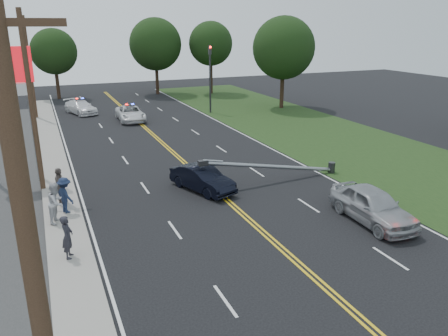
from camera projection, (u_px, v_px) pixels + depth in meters
name	position (u px, v px, depth m)	size (l,w,h in m)	color
ground	(287.00, 254.00, 18.33)	(120.00, 120.00, 0.00)	black
sidewalk	(60.00, 199.00, 23.92)	(1.80, 70.00, 0.12)	gray
grass_verge	(375.00, 155.00, 32.09)	(12.00, 80.00, 0.01)	#1A3113
centerline_yellow	(204.00, 179.00, 27.06)	(0.36, 80.00, 0.00)	gold
pylon_sign	(4.00, 83.00, 24.76)	(3.20, 0.35, 8.00)	gray
traffic_signal	(210.00, 73.00, 46.30)	(0.28, 0.41, 7.05)	#2D2D30
fallen_streetlight	(279.00, 167.00, 26.59)	(9.36, 0.44, 1.91)	#2D2D30
utility_pole_near	(41.00, 321.00, 6.32)	(1.60, 0.28, 10.00)	#382619
utility_pole_mid	(32.00, 103.00, 23.79)	(1.60, 0.28, 10.00)	#382619
utility_pole_far	(30.00, 68.00, 43.00)	(1.60, 0.28, 10.00)	#382619
tree_6	(54.00, 52.00, 54.59)	(5.68, 5.68, 8.75)	black
tree_7	(155.00, 44.00, 58.12)	(6.91, 6.91, 10.07)	black
tree_8	(211.00, 44.00, 58.69)	(5.87, 5.87, 9.62)	black
tree_9	(284.00, 48.00, 48.26)	(6.89, 6.89, 10.11)	black
crashed_sedan	(202.00, 179.00, 25.11)	(1.52, 4.35, 1.43)	black
waiting_sedan	(373.00, 205.00, 21.08)	(2.00, 4.98, 1.70)	#9C9FA4
emergency_a	(130.00, 113.00, 43.36)	(2.40, 5.20, 1.45)	silver
emergency_b	(81.00, 107.00, 46.78)	(2.00, 4.91, 1.43)	silver
bystander_a	(67.00, 237.00, 17.56)	(0.67, 0.44, 1.83)	#27262D
bystander_b	(56.00, 202.00, 20.72)	(0.97, 0.76, 2.00)	#B3B3B8
bystander_c	(65.00, 195.00, 21.82)	(1.19, 0.68, 1.84)	#192540
bystander_d	(60.00, 187.00, 22.73)	(1.18, 0.49, 2.01)	#5F524C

